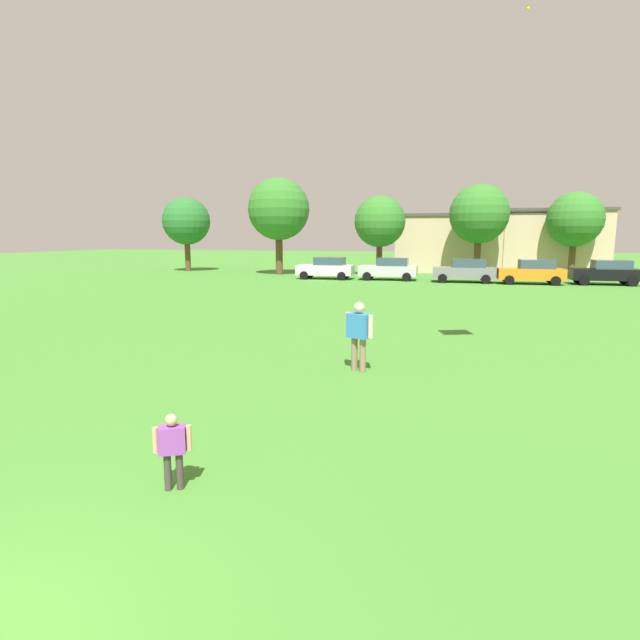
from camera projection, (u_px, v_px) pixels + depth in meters
name	position (u px, v px, depth m)	size (l,w,h in m)	color
ground_plane	(386.00, 288.00, 32.68)	(160.00, 160.00, 0.00)	#42842D
child_kite_flyer	(172.00, 445.00, 6.56)	(0.45, 0.31, 1.03)	#3F3833
adult_bystander	(359.00, 330.00, 12.33)	(0.74, 0.53, 1.71)	#8C7259
parked_car_white_0	(326.00, 268.00, 39.26)	(4.30, 2.02, 1.68)	white
parked_car_silver_1	(389.00, 269.00, 38.34)	(4.30, 2.02, 1.68)	silver
parked_car_gray_2	(465.00, 270.00, 36.42)	(4.30, 2.02, 1.68)	slate
parked_car_orange_3	(532.00, 272.00, 35.05)	(4.30, 2.02, 1.68)	orange
parked_car_black_4	(607.00, 272.00, 34.56)	(4.30, 2.02, 1.68)	black
tree_far_left	(186.00, 221.00, 47.76)	(4.42, 4.42, 6.88)	brown
tree_left	(279.00, 209.00, 43.31)	(5.24, 5.24, 8.16)	brown
tree_center_left	(380.00, 222.00, 42.22)	(4.22, 4.22, 6.58)	brown
tree_center_right	(479.00, 214.00, 41.47)	(4.78, 4.78, 7.45)	brown
tree_right	(575.00, 220.00, 40.84)	(4.36, 4.36, 6.79)	brown
house_left	(465.00, 243.00, 47.66)	(12.81, 7.03, 5.27)	beige
house_right	(550.00, 241.00, 45.88)	(8.92, 7.29, 5.61)	beige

